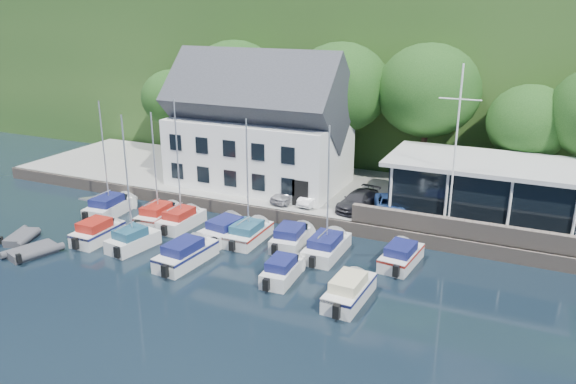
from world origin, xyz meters
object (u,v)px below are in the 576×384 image
object	(u,v)px
boat_r1_4	(248,182)
boat_r2_0	(97,230)
car_blue	(390,205)
boat_r1_2	(178,168)
boat_r2_2	(186,252)
boat_r1_7	(401,254)
car_white	(314,197)
boat_r1_1	(155,165)
club_pavilion	(483,189)
boat_r2_4	(350,288)
boat_r1_3	(227,228)
dinghy_0	(22,236)
dinghy_1	(32,250)
car_dgrey	(358,200)
boat_r2_3	(283,268)
boat_r2_1	(128,183)
flagpole	(455,150)
boat_r1_0	(104,156)
car_silver	(289,193)
boat_r1_5	(291,236)
boat_r1_6	(328,191)
harbor_building	(259,132)

from	to	relation	value
boat_r1_4	boat_r2_0	world-z (taller)	boat_r1_4
car_blue	boat_r1_2	world-z (taller)	boat_r1_2
boat_r2_2	boat_r1_7	bearing A→B (deg)	28.65
car_white	boat_r1_7	world-z (taller)	car_white
boat_r1_1	boat_r2_2	distance (m)	8.51
club_pavilion	boat_r2_4	distance (m)	14.89
boat_r1_3	boat_r2_0	distance (m)	8.77
boat_r2_2	dinghy_0	bearing A→B (deg)	-167.08
boat_r1_4	boat_r1_7	size ratio (longest dim) A/B	1.53
boat_r1_4	dinghy_1	size ratio (longest dim) A/B	2.60
car_dgrey	boat_r2_2	size ratio (longest dim) A/B	0.69
club_pavilion	boat_r2_2	world-z (taller)	club_pavilion
boat_r1_2	boat_r1_4	bearing A→B (deg)	0.20
boat_r2_3	boat_r1_3	bearing A→B (deg)	143.85
boat_r2_1	boat_r1_1	bearing A→B (deg)	116.13
boat_r1_3	boat_r2_1	distance (m)	7.36
flagpole	boat_r1_0	world-z (taller)	flagpole
boat_r2_3	boat_r2_4	size ratio (longest dim) A/B	0.84
boat_r1_7	club_pavilion	bearing A→B (deg)	71.87
car_silver	boat_r1_5	xyz separation A→B (m)	(2.77, -5.62, -0.87)
flagpole	dinghy_0	xyz separation A→B (m)	(-26.44, -11.79, -6.12)
boat_r1_6	boat_r1_3	bearing A→B (deg)	-178.21
car_silver	boat_r1_3	bearing A→B (deg)	-97.05
car_silver	boat_r2_2	size ratio (longest dim) A/B	0.56
club_pavilion	boat_r2_2	bearing A→B (deg)	-139.36
boat_r1_1	boat_r1_5	distance (m)	11.30
boat_r1_2	boat_r2_0	distance (m)	6.87
harbor_building	car_silver	xyz separation A→B (m)	(4.21, -3.29, -3.74)
car_silver	boat_r2_4	bearing A→B (deg)	-42.13
car_dgrey	boat_r2_3	world-z (taller)	car_dgrey
boat_r1_6	boat_r2_3	world-z (taller)	boat_r1_6
boat_r1_2	boat_r1_4	xyz separation A→B (m)	(5.61, -0.15, -0.21)
car_dgrey	boat_r1_4	bearing A→B (deg)	-119.63
boat_r2_4	dinghy_0	size ratio (longest dim) A/B	2.05
boat_r1_1	boat_r2_4	world-z (taller)	boat_r1_1
car_blue	boat_r1_6	size ratio (longest dim) A/B	0.46
boat_r1_0	boat_r1_4	distance (m)	12.18
dinghy_0	dinghy_1	bearing A→B (deg)	-48.84
boat_r2_1	boat_r1_2	bearing A→B (deg)	90.21
harbor_building	car_white	size ratio (longest dim) A/B	4.29
flagpole	boat_r1_6	bearing A→B (deg)	-142.24
boat_r1_5	dinghy_1	world-z (taller)	boat_r1_5
boat_r1_5	boat_r2_1	bearing A→B (deg)	-158.45
car_white	boat_r1_7	size ratio (longest dim) A/B	0.61
car_blue	boat_r1_3	xyz separation A→B (m)	(-9.64, -6.63, -0.96)
car_silver	boat_r2_2	distance (m)	11.02
boat_r2_0	dinghy_1	bearing A→B (deg)	-121.15
car_blue	boat_r1_4	world-z (taller)	boat_r1_4
boat_r1_0	dinghy_1	distance (m)	9.06
boat_r1_6	boat_r2_2	distance (m)	9.60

